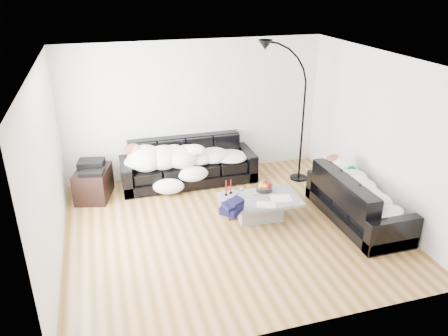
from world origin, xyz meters
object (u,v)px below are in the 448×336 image
object	(u,v)px
sofa_right	(359,198)
floor_lamp	(303,121)
coffee_table	(259,208)
sleeper_back	(189,152)
candle_right	(231,187)
sofa_back	(188,162)
wine_glass_a	(242,192)
shoes	(238,213)
sleeper_right	(360,186)
wine_glass_b	(238,195)
stereo	(91,166)
fruit_bowl	(264,186)
wine_glass_c	(256,196)
av_cabinet	(94,183)
candle_left	(226,188)

from	to	relation	value
sofa_right	floor_lamp	world-z (taller)	floor_lamp
coffee_table	sleeper_back	bearing A→B (deg)	116.78
candle_right	coffee_table	bearing A→B (deg)	-36.27
sofa_back	wine_glass_a	world-z (taller)	sofa_back
floor_lamp	shoes	bearing A→B (deg)	-140.97
sleeper_right	candle_right	xyz separation A→B (m)	(-1.88, 0.80, -0.14)
sofa_back	wine_glass_b	bearing A→B (deg)	-74.61
sleeper_back	stereo	size ratio (longest dim) A/B	4.83
sofa_right	stereo	xyz separation A→B (m)	(-4.05, 2.04, 0.21)
fruit_bowl	sleeper_back	bearing A→B (deg)	125.11
wine_glass_a	wine_glass_c	world-z (taller)	wine_glass_a
sleeper_back	coffee_table	bearing A→B (deg)	-63.22
sleeper_right	shoes	bearing A→B (deg)	69.38
av_cabinet	shoes	bearing A→B (deg)	-16.55
candle_right	stereo	bearing A→B (deg)	150.21
sofa_right	sleeper_right	distance (m)	0.23
sofa_back	candle_left	distance (m)	1.45
shoes	wine_glass_b	bearing A→B (deg)	-102.22
fruit_bowl	wine_glass_a	bearing A→B (deg)	-167.13
sofa_right	sleeper_back	size ratio (longest dim) A/B	0.93
wine_glass_c	sofa_back	bearing A→B (deg)	112.66
sleeper_back	sleeper_right	bearing A→B (deg)	-42.70
sofa_back	floor_lamp	bearing A→B (deg)	-12.05
sleeper_right	av_cabinet	size ratio (longest dim) A/B	2.15
wine_glass_b	shoes	world-z (taller)	wine_glass_b
wine_glass_b	floor_lamp	xyz separation A→B (m)	(1.64, 1.19, 0.71)
candle_left	shoes	xyz separation A→B (m)	(0.19, -0.08, -0.45)
sofa_right	shoes	world-z (taller)	sofa_right
sofa_right	sleeper_back	distance (m)	3.13
fruit_bowl	candle_right	world-z (taller)	candle_right
stereo	candle_left	bearing A→B (deg)	-20.63
sleeper_back	coffee_table	world-z (taller)	sleeper_back
candle_right	sofa_right	bearing A→B (deg)	-23.02
coffee_table	wine_glass_c	xyz separation A→B (m)	(-0.10, -0.06, 0.26)
wine_glass_a	candle_left	xyz separation A→B (m)	(-0.23, 0.12, 0.04)
sofa_right	wine_glass_b	bearing A→B (deg)	73.88
shoes	stereo	bearing A→B (deg)	158.46
sleeper_right	av_cabinet	distance (m)	4.54
sleeper_back	wine_glass_b	distance (m)	1.66
av_cabinet	stereo	bearing A→B (deg)	0.00
sleeper_back	shoes	size ratio (longest dim) A/B	5.05
shoes	stereo	world-z (taller)	stereo
sleeper_right	wine_glass_b	size ratio (longest dim) A/B	9.19
coffee_table	candle_right	bearing A→B (deg)	143.73
sleeper_back	candle_left	xyz separation A→B (m)	(0.32, -1.36, -0.13)
shoes	av_cabinet	bearing A→B (deg)	158.46
sleeper_back	wine_glass_a	world-z (taller)	sleeper_back
sofa_right	fruit_bowl	size ratio (longest dim) A/B	7.25
shoes	wine_glass_c	bearing A→B (deg)	-37.09
sofa_right	candle_right	xyz separation A→B (m)	(-1.88, 0.80, 0.09)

